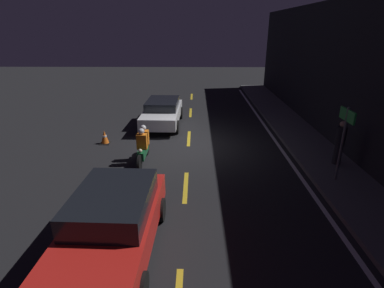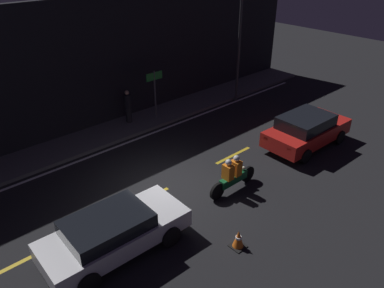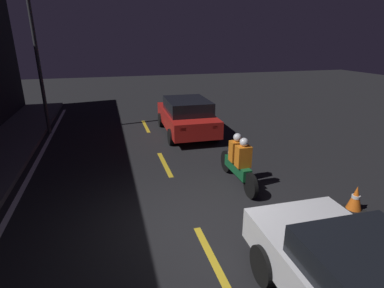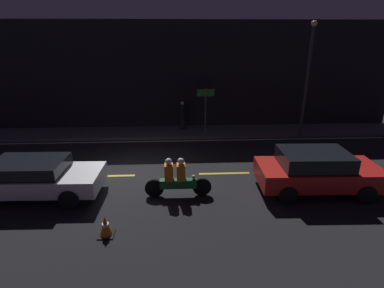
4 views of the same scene
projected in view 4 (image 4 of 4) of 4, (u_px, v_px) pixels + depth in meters
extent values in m
plane|color=black|center=(135.00, 175.00, 11.63)|extent=(56.00, 56.00, 0.00)
cube|color=#4C4C4F|center=(147.00, 133.00, 16.42)|extent=(28.00, 1.99, 0.14)
cube|color=black|center=(146.00, 77.00, 16.50)|extent=(28.00, 0.30, 5.89)
cube|color=gold|center=(109.00, 176.00, 11.58)|extent=(2.00, 0.14, 0.01)
cube|color=gold|center=(224.00, 173.00, 11.80)|extent=(2.00, 0.14, 0.01)
cube|color=gold|center=(335.00, 171.00, 12.01)|extent=(2.00, 0.14, 0.01)
cube|color=silver|center=(145.00, 141.00, 15.28)|extent=(25.20, 0.14, 0.01)
cube|color=silver|center=(38.00, 180.00, 9.96)|extent=(4.24, 1.84, 0.56)
cube|color=black|center=(29.00, 167.00, 9.79)|extent=(2.35, 1.62, 0.41)
cylinder|color=black|center=(86.00, 176.00, 10.88)|extent=(0.65, 0.20, 0.65)
cylinder|color=black|center=(69.00, 200.00, 9.30)|extent=(0.65, 0.20, 0.65)
cylinder|color=black|center=(13.00, 176.00, 10.82)|extent=(0.65, 0.20, 0.65)
cube|color=red|center=(318.00, 174.00, 10.32)|extent=(4.15, 1.90, 0.64)
cube|color=black|center=(314.00, 159.00, 10.12)|extent=(2.30, 1.67, 0.51)
cube|color=red|center=(256.00, 164.00, 10.77)|extent=(0.07, 0.20, 0.10)
cube|color=red|center=(264.00, 178.00, 9.69)|extent=(0.07, 0.20, 0.10)
cylinder|color=black|center=(340.00, 171.00, 11.27)|extent=(0.61, 0.20, 0.61)
cylinder|color=black|center=(366.00, 195.00, 9.64)|extent=(0.61, 0.20, 0.61)
cylinder|color=black|center=(273.00, 172.00, 11.23)|extent=(0.61, 0.20, 0.61)
cylinder|color=black|center=(288.00, 195.00, 9.60)|extent=(0.61, 0.20, 0.61)
cylinder|color=black|center=(202.00, 187.00, 10.10)|extent=(0.63, 0.08, 0.63)
cylinder|color=black|center=(154.00, 188.00, 10.03)|extent=(0.63, 0.10, 0.63)
cube|color=#14592D|center=(178.00, 183.00, 10.02)|extent=(1.23, 0.24, 0.30)
sphere|color=#F2EABF|center=(194.00, 177.00, 9.96)|extent=(0.14, 0.14, 0.14)
cube|color=orange|center=(181.00, 172.00, 9.87)|extent=(0.28, 0.36, 0.55)
sphere|color=silver|center=(181.00, 161.00, 9.74)|extent=(0.22, 0.22, 0.22)
cube|color=orange|center=(169.00, 172.00, 9.85)|extent=(0.28, 0.36, 0.55)
sphere|color=silver|center=(169.00, 161.00, 9.72)|extent=(0.22, 0.22, 0.22)
cube|color=black|center=(106.00, 235.00, 8.18)|extent=(0.43, 0.43, 0.03)
cone|color=orange|center=(105.00, 225.00, 8.08)|extent=(0.33, 0.33, 0.56)
cylinder|color=white|center=(105.00, 225.00, 8.07)|extent=(0.18, 0.18, 0.07)
cylinder|color=black|center=(182.00, 123.00, 16.62)|extent=(0.28, 0.28, 0.73)
cylinder|color=black|center=(182.00, 111.00, 16.38)|extent=(0.34, 0.34, 0.65)
sphere|color=tan|center=(182.00, 103.00, 16.23)|extent=(0.21, 0.21, 0.21)
cylinder|color=#4C4C51|center=(205.00, 111.00, 15.87)|extent=(0.08, 0.08, 2.40)
cube|color=#198C33|center=(206.00, 93.00, 15.54)|extent=(0.90, 0.05, 0.36)
cylinder|color=#333338|center=(306.00, 86.00, 14.80)|extent=(0.14, 0.14, 5.50)
sphere|color=#F9D88C|center=(314.00, 23.00, 13.81)|extent=(0.28, 0.28, 0.28)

